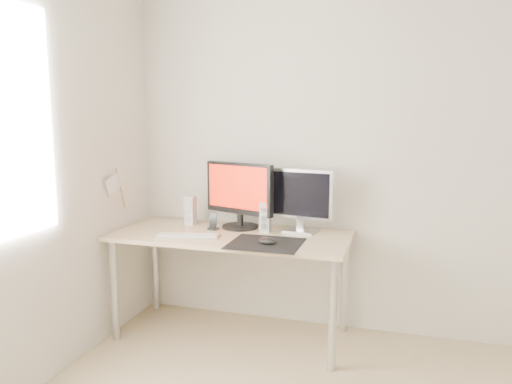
{
  "coord_description": "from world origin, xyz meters",
  "views": [
    {
      "loc": [
        0.18,
        -1.73,
        1.54
      ],
      "look_at": [
        -0.78,
        1.46,
        1.01
      ],
      "focal_mm": 35.0,
      "sensor_mm": 36.0,
      "label": 1
    }
  ],
  "objects_px": {
    "mouse": "(267,241)",
    "second_monitor": "(301,197)",
    "phone_dock": "(213,225)",
    "speaker_right": "(266,217)",
    "desk": "(231,245)",
    "speaker_left": "(191,211)",
    "main_monitor": "(239,193)",
    "keyboard": "(188,236)"
  },
  "relations": [
    {
      "from": "phone_dock",
      "to": "mouse",
      "type": "bearing_deg",
      "value": -31.48
    },
    {
      "from": "mouse",
      "to": "speaker_right",
      "type": "distance_m",
      "value": 0.36
    },
    {
      "from": "mouse",
      "to": "keyboard",
      "type": "relative_size",
      "value": 0.28
    },
    {
      "from": "desk",
      "to": "keyboard",
      "type": "distance_m",
      "value": 0.31
    },
    {
      "from": "speaker_left",
      "to": "speaker_right",
      "type": "xyz_separation_m",
      "value": [
        0.59,
        -0.06,
        0.0
      ]
    },
    {
      "from": "speaker_right",
      "to": "second_monitor",
      "type": "bearing_deg",
      "value": 16.73
    },
    {
      "from": "desk",
      "to": "phone_dock",
      "type": "height_order",
      "value": "phone_dock"
    },
    {
      "from": "speaker_left",
      "to": "mouse",
      "type": "bearing_deg",
      "value": -29.7
    },
    {
      "from": "speaker_right",
      "to": "keyboard",
      "type": "relative_size",
      "value": 0.49
    },
    {
      "from": "main_monitor",
      "to": "speaker_left",
      "type": "distance_m",
      "value": 0.4
    },
    {
      "from": "mouse",
      "to": "second_monitor",
      "type": "bearing_deg",
      "value": 72.26
    },
    {
      "from": "mouse",
      "to": "speaker_right",
      "type": "xyz_separation_m",
      "value": [
        -0.1,
        0.33,
        0.08
      ]
    },
    {
      "from": "speaker_left",
      "to": "keyboard",
      "type": "bearing_deg",
      "value": -68.7
    },
    {
      "from": "mouse",
      "to": "keyboard",
      "type": "xyz_separation_m",
      "value": [
        -0.56,
        0.05,
        -0.02
      ]
    },
    {
      "from": "mouse",
      "to": "speaker_right",
      "type": "relative_size",
      "value": 0.57
    },
    {
      "from": "desk",
      "to": "speaker_left",
      "type": "bearing_deg",
      "value": 155.23
    },
    {
      "from": "second_monitor",
      "to": "keyboard",
      "type": "relative_size",
      "value": 1.04
    },
    {
      "from": "keyboard",
      "to": "second_monitor",
      "type": "bearing_deg",
      "value": 27.1
    },
    {
      "from": "mouse",
      "to": "speaker_left",
      "type": "xyz_separation_m",
      "value": [
        -0.69,
        0.39,
        0.08
      ]
    },
    {
      "from": "keyboard",
      "to": "desk",
      "type": "bearing_deg",
      "value": 35.46
    },
    {
      "from": "mouse",
      "to": "second_monitor",
      "type": "relative_size",
      "value": 0.27
    },
    {
      "from": "phone_dock",
      "to": "speaker_right",
      "type": "bearing_deg",
      "value": 6.31
    },
    {
      "from": "mouse",
      "to": "keyboard",
      "type": "height_order",
      "value": "mouse"
    },
    {
      "from": "second_monitor",
      "to": "speaker_left",
      "type": "relative_size",
      "value": 2.13
    },
    {
      "from": "mouse",
      "to": "phone_dock",
      "type": "distance_m",
      "value": 0.56
    },
    {
      "from": "speaker_left",
      "to": "keyboard",
      "type": "xyz_separation_m",
      "value": [
        0.13,
        -0.34,
        -0.1
      ]
    },
    {
      "from": "second_monitor",
      "to": "phone_dock",
      "type": "xyz_separation_m",
      "value": [
        -0.6,
        -0.11,
        -0.2
      ]
    },
    {
      "from": "main_monitor",
      "to": "second_monitor",
      "type": "relative_size",
      "value": 1.19
    },
    {
      "from": "speaker_right",
      "to": "keyboard",
      "type": "distance_m",
      "value": 0.54
    },
    {
      "from": "second_monitor",
      "to": "phone_dock",
      "type": "bearing_deg",
      "value": -169.59
    },
    {
      "from": "mouse",
      "to": "speaker_left",
      "type": "distance_m",
      "value": 0.8
    },
    {
      "from": "second_monitor",
      "to": "keyboard",
      "type": "height_order",
      "value": "second_monitor"
    },
    {
      "from": "main_monitor",
      "to": "keyboard",
      "type": "height_order",
      "value": "main_monitor"
    },
    {
      "from": "main_monitor",
      "to": "speaker_right",
      "type": "relative_size",
      "value": 2.53
    },
    {
      "from": "desk",
      "to": "keyboard",
      "type": "bearing_deg",
      "value": -144.54
    },
    {
      "from": "desk",
      "to": "speaker_right",
      "type": "relative_size",
      "value": 7.57
    },
    {
      "from": "speaker_left",
      "to": "phone_dock",
      "type": "relative_size",
      "value": 1.77
    },
    {
      "from": "main_monitor",
      "to": "keyboard",
      "type": "bearing_deg",
      "value": -125.06
    },
    {
      "from": "main_monitor",
      "to": "speaker_left",
      "type": "xyz_separation_m",
      "value": [
        -0.38,
        -0.0,
        -0.15
      ]
    },
    {
      "from": "speaker_right",
      "to": "keyboard",
      "type": "height_order",
      "value": "speaker_right"
    },
    {
      "from": "keyboard",
      "to": "speaker_left",
      "type": "bearing_deg",
      "value": 111.3
    },
    {
      "from": "phone_dock",
      "to": "second_monitor",
      "type": "bearing_deg",
      "value": 10.41
    }
  ]
}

